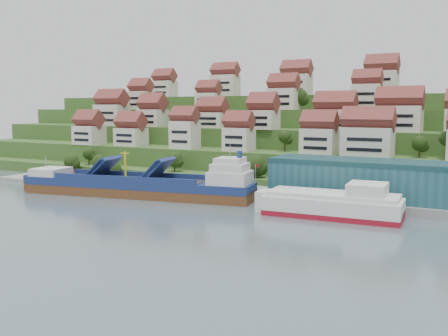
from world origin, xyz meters
The scene contains 11 objects.
ground centered at (0.00, 0.00, 0.00)m, with size 300.00×300.00×0.00m, color slate.
quay centered at (20.00, 15.00, 1.10)m, with size 180.00×14.00×2.20m, color gray.
pebble_beach centered at (-58.00, 12.00, 0.50)m, with size 45.00×20.00×1.00m, color gray.
hillside centered at (0.00, 103.55, 10.66)m, with size 260.00×128.00×31.00m.
hillside_village centered at (1.87, 59.75, 24.14)m, with size 155.88×63.55×29.61m.
hillside_trees centered at (-5.65, 45.70, 16.98)m, with size 129.79×62.54×30.64m.
warehouse centered at (52.00, 17.00, 7.20)m, with size 60.00×15.00×10.00m, color #245862.
flagpole centered at (18.11, 10.00, 6.88)m, with size 1.28×0.16×8.00m.
beach_huts centered at (-60.00, 10.75, 2.10)m, with size 14.40×3.70×2.20m.
cargo_ship centered at (-13.28, -0.37, 3.01)m, with size 70.69×23.37×15.40m.
second_ship centered at (43.65, 0.02, 2.79)m, with size 32.58×13.94×9.24m.
Camera 1 is at (76.37, -114.56, 25.65)m, focal length 40.00 mm.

